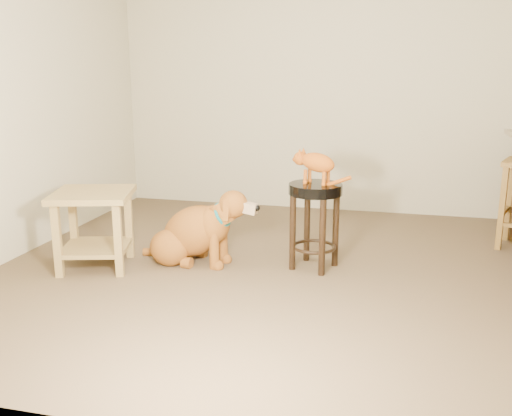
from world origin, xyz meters
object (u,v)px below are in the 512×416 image
(padded_stool, at_px, (315,209))
(side_table, at_px, (94,218))
(tabby_kitten, at_px, (315,163))
(golden_retriever, at_px, (195,233))

(padded_stool, height_order, side_table, padded_stool)
(padded_stool, bearing_deg, tabby_kitten, 157.10)
(golden_retriever, bearing_deg, side_table, -152.59)
(padded_stool, distance_m, tabby_kitten, 0.34)
(side_table, relative_size, golden_retriever, 0.70)
(side_table, distance_m, golden_retriever, 0.76)
(golden_retriever, height_order, tabby_kitten, tabby_kitten)
(padded_stool, relative_size, tabby_kitten, 1.44)
(padded_stool, height_order, tabby_kitten, tabby_kitten)
(tabby_kitten, bearing_deg, side_table, -149.30)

